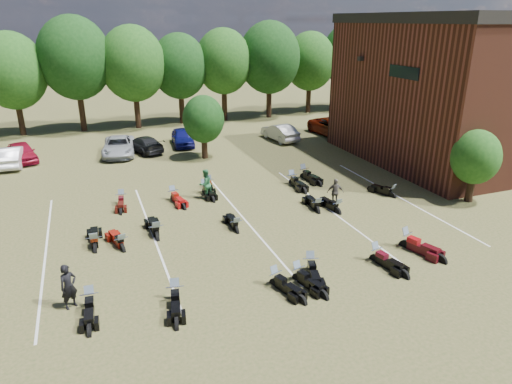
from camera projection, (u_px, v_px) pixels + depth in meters
name	position (u px, v px, depth m)	size (l,w,h in m)	color
ground	(321.00, 235.00, 23.11)	(160.00, 160.00, 0.00)	brown
car_0	(22.00, 152.00, 34.92)	(1.69, 4.21, 1.43)	maroon
car_1	(12.00, 156.00, 33.83)	(1.55, 4.45, 1.46)	silver
car_2	(119.00, 146.00, 36.55)	(2.40, 5.20, 1.45)	#999CA1
car_3	(144.00, 144.00, 37.48)	(1.81, 4.46, 1.29)	black
car_4	(183.00, 137.00, 39.35)	(1.72, 4.28, 1.46)	#0B0D52
car_5	(280.00, 132.00, 41.03)	(1.56, 4.48, 1.48)	#AFAEAA
car_6	(333.00, 127.00, 42.80)	(2.60, 5.64, 1.57)	#590E05
car_7	(330.00, 124.00, 44.41)	(1.95, 4.80, 1.39)	#35353A
person_black	(69.00, 287.00, 17.03)	(0.65, 0.43, 1.80)	black
person_green	(205.00, 184.00, 27.56)	(0.90, 0.70, 1.85)	#256539
person_grey	(335.00, 192.00, 26.57)	(0.96, 0.40, 1.63)	#4F4A43
motorcycle_0	(91.00, 307.00, 17.32)	(0.70, 2.19, 1.22)	black
motorcycle_1	(176.00, 300.00, 17.76)	(0.72, 2.25, 1.26)	black
motorcycle_2	(275.00, 285.00, 18.75)	(0.68, 2.14, 1.20)	black
motorcycle_3	(310.00, 271.00, 19.84)	(0.71, 2.23, 1.24)	black
motorcycle_4	(298.00, 280.00, 19.11)	(0.68, 2.15, 1.20)	black
motorcycle_5	(375.00, 261.00, 20.64)	(0.72, 2.26, 1.26)	black
motorcycle_6	(406.00, 247.00, 21.89)	(0.80, 2.51, 1.40)	#3E080E
motorcycle_7	(122.00, 250.00, 21.63)	(0.70, 2.20, 1.23)	maroon
motorcycle_8	(96.00, 250.00, 21.60)	(0.76, 2.40, 1.34)	black
motorcycle_9	(157.00, 238.00, 22.77)	(0.77, 2.42, 1.35)	black
motorcycle_10	(236.00, 232.00, 23.50)	(0.67, 2.09, 1.16)	black
motorcycle_11	(337.00, 213.00, 25.78)	(0.70, 2.20, 1.23)	black
motorcycle_12	(317.00, 212.00, 25.91)	(0.71, 2.21, 1.23)	black
motorcycle_13	(391.00, 197.00, 28.08)	(0.68, 2.13, 1.18)	black
motorcycle_14	(122.00, 203.00, 27.10)	(0.68, 2.14, 1.19)	#410C09
motorcycle_15	(173.00, 200.00, 27.63)	(0.70, 2.21, 1.23)	#9D0B0C
motorcycle_16	(205.00, 193.00, 28.77)	(0.70, 2.20, 1.22)	black
motorcycle_17	(209.00, 188.00, 29.63)	(0.67, 2.10, 1.17)	black
motorcycle_18	(303.00, 178.00, 31.43)	(0.78, 2.44, 1.36)	black
motorcycle_19	(292.00, 184.00, 30.27)	(0.76, 2.38, 1.33)	black
tree_line	(178.00, 61.00, 45.90)	(56.00, 6.00, 9.79)	black
young_tree_near_building	(476.00, 157.00, 26.48)	(2.80, 2.80, 4.16)	black
young_tree_midfield	(203.00, 119.00, 34.91)	(3.20, 3.20, 4.70)	black
parking_lines	(246.00, 221.00, 24.74)	(20.10, 14.00, 0.01)	silver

